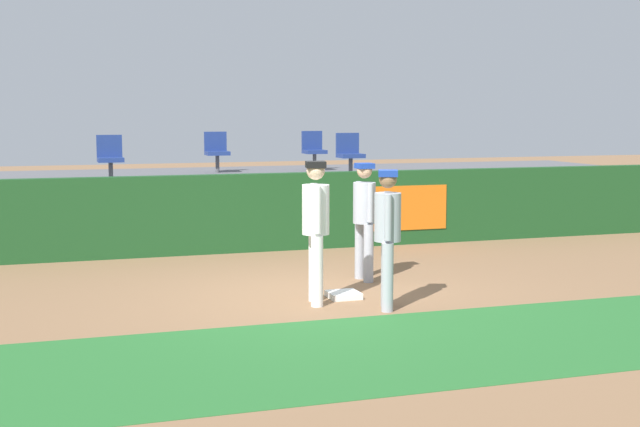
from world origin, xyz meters
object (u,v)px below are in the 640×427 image
(player_runner_visitor, at_px, (388,229))
(seat_back_right, at_px, (314,148))
(player_fielder_home, at_px, (316,222))
(seat_back_center, at_px, (217,150))
(seat_front_left, at_px, (110,156))
(seat_front_right, at_px, (349,152))
(first_base, at_px, (344,295))
(player_coach_visitor, at_px, (364,213))

(player_runner_visitor, bearing_deg, seat_back_right, -170.41)
(player_fielder_home, distance_m, seat_back_center, 7.54)
(seat_back_right, bearing_deg, player_runner_visitor, -101.20)
(seat_front_left, relative_size, seat_back_center, 1.00)
(seat_front_left, distance_m, seat_back_center, 2.92)
(player_fielder_home, relative_size, seat_back_center, 2.15)
(seat_front_right, height_order, seat_front_left, same)
(player_fielder_home, distance_m, seat_back_right, 7.89)
(player_runner_visitor, relative_size, seat_back_center, 2.04)
(first_base, bearing_deg, seat_back_right, 75.45)
(seat_back_center, bearing_deg, seat_back_right, -0.01)
(seat_front_left, bearing_deg, player_fielder_home, -70.14)
(player_fielder_home, relative_size, seat_back_right, 2.15)
(first_base, height_order, seat_front_left, seat_front_left)
(player_coach_visitor, distance_m, seat_back_right, 6.43)
(seat_back_right, bearing_deg, player_coach_visitor, -101.01)
(player_coach_visitor, bearing_deg, seat_front_left, -148.83)
(seat_front_right, bearing_deg, seat_back_center, 141.69)
(player_fielder_home, relative_size, player_runner_visitor, 1.05)
(player_runner_visitor, distance_m, seat_front_left, 6.90)
(first_base, relative_size, seat_back_right, 0.48)
(player_runner_visitor, height_order, seat_front_left, seat_front_left)
(player_fielder_home, xyz_separation_m, seat_front_right, (2.51, 5.71, 0.59))
(player_runner_visitor, bearing_deg, seat_front_right, -174.96)
(player_coach_visitor, height_order, seat_front_left, seat_front_left)
(player_fielder_home, height_order, seat_back_right, seat_back_right)
(seat_front_left, bearing_deg, seat_front_right, 0.00)
(first_base, xyz_separation_m, seat_front_left, (-2.51, 5.51, 1.59))
(player_fielder_home, relative_size, seat_front_right, 2.15)
(player_fielder_home, xyz_separation_m, player_runner_visitor, (0.74, -0.55, -0.05))
(seat_front_left, height_order, seat_back_center, same)
(seat_front_right, bearing_deg, player_coach_visitor, -107.25)
(seat_front_left, bearing_deg, player_coach_visitor, -54.62)
(first_base, xyz_separation_m, seat_back_right, (1.90, 7.31, 1.59))
(player_runner_visitor, bearing_deg, seat_back_center, -155.58)
(player_coach_visitor, bearing_deg, first_base, -37.49)
(player_runner_visitor, relative_size, seat_back_right, 2.04)
(seat_front_right, xyz_separation_m, seat_back_right, (-0.17, 1.80, -0.00))
(seat_back_right, relative_size, seat_front_left, 1.00)
(seat_back_center, bearing_deg, seat_front_left, -141.89)
(player_fielder_home, height_order, seat_front_right, seat_front_right)
(first_base, relative_size, player_runner_visitor, 0.23)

